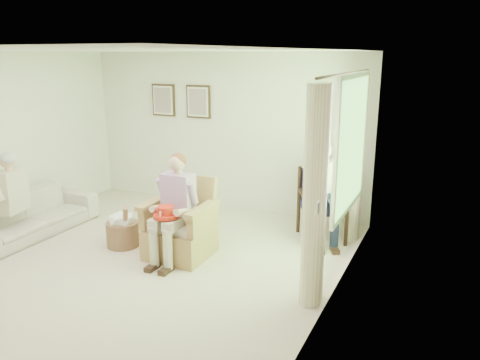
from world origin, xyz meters
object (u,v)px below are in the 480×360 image
at_px(sofa, 29,215).
at_px(wicker_armchair, 181,231).
at_px(red_hat, 166,213).
at_px(person_dark, 322,186).
at_px(person_sofa, 7,193).
at_px(hatbox, 122,229).
at_px(wood_armchair, 324,201).
at_px(person_wicker, 175,201).

bearing_deg(sofa, wicker_armchair, -82.40).
bearing_deg(red_hat, person_dark, 46.52).
xyz_separation_m(wicker_armchair, person_dark, (1.51, 1.24, 0.48)).
xyz_separation_m(person_dark, person_sofa, (-3.90, -1.88, -0.09)).
height_order(red_hat, hatbox, red_hat).
bearing_deg(person_dark, wood_armchair, 62.96).
bearing_deg(person_sofa, red_hat, 87.09).
relative_size(person_wicker, person_dark, 0.98).
height_order(person_dark, hatbox, person_dark).
relative_size(wood_armchair, person_wicker, 0.72).
relative_size(person_wicker, red_hat, 4.34).
xyz_separation_m(sofa, person_wicker, (2.39, 0.18, 0.48)).
bearing_deg(sofa, hatbox, -81.56).
xyz_separation_m(wood_armchair, hatbox, (-2.40, -1.50, -0.28)).
distance_m(wicker_armchair, wood_armchair, 2.07).
xyz_separation_m(wood_armchair, person_dark, (-0.00, -0.16, 0.27)).
distance_m(wicker_armchair, person_wicker, 0.48).
bearing_deg(wicker_armchair, person_wicker, -90.75).
xyz_separation_m(sofa, red_hat, (2.40, -0.02, 0.39)).
xyz_separation_m(person_wicker, hatbox, (-0.89, 0.04, -0.53)).
bearing_deg(person_wicker, wicker_armchair, 89.25).
relative_size(wood_armchair, person_dark, 0.71).
bearing_deg(person_sofa, person_dark, 105.77).
relative_size(wood_armchair, person_sofa, 0.77).
relative_size(person_sofa, hatbox, 1.95).
bearing_deg(person_sofa, hatbox, 99.86).
bearing_deg(red_hat, person_sofa, -172.92).
bearing_deg(wicker_armchair, red_hat, -90.18).
bearing_deg(person_sofa, wicker_armchair, 94.96).
relative_size(person_dark, red_hat, 4.43).
xyz_separation_m(wicker_armchair, person_wicker, (0.00, -0.13, 0.46)).
xyz_separation_m(person_wicker, person_dark, (1.51, 1.38, 0.02)).
distance_m(sofa, person_dark, 4.23).
height_order(wood_armchair, hatbox, wood_armchair).
height_order(wood_armchair, red_hat, wood_armchair).
distance_m(wood_armchair, red_hat, 2.31).
bearing_deg(person_wicker, wood_armchair, 44.87).
distance_m(person_wicker, person_dark, 2.04).
relative_size(person_wicker, person_sofa, 1.07).
xyz_separation_m(wicker_armchair, wood_armchair, (1.51, 1.40, 0.21)).
xyz_separation_m(wicker_armchair, sofa, (-2.39, -0.32, -0.03)).
bearing_deg(wicker_armchair, hatbox, -174.57).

